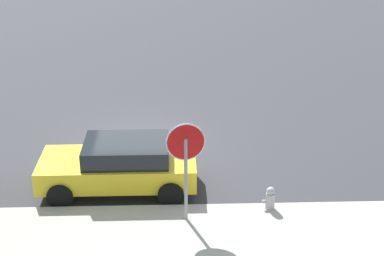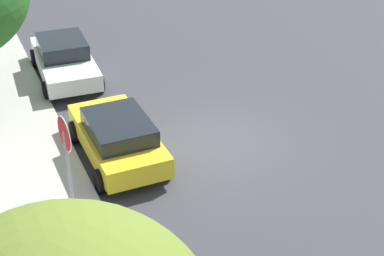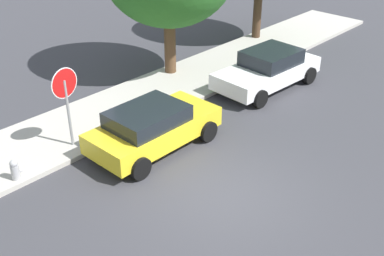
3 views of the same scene
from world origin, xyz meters
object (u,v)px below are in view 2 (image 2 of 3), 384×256
Objects in this scene: stop_sign at (66,146)px; parked_car_yellow at (118,137)px; parked_car_white at (64,59)px; fire_hydrant at (112,241)px.

parked_car_yellow is (1.63, -1.70, -1.05)m from stop_sign.
fire_hydrant is (-9.49, 1.21, -0.35)m from parked_car_white.
fire_hydrant is at bearing 160.18° from parked_car_yellow.
fire_hydrant is (-2.02, -0.39, -1.41)m from stop_sign.
parked_car_yellow is 5.84m from parked_car_white.
stop_sign is 3.55× the size of fire_hydrant.
stop_sign is 7.72m from parked_car_white.
parked_car_white is at bearing -12.06° from stop_sign.
stop_sign is 2.58m from parked_car_yellow.
parked_car_white reaches higher than fire_hydrant.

